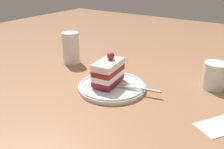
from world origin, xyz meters
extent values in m
plane|color=#926648|center=(0.00, 0.00, 0.00)|extent=(2.40, 2.40, 0.00)
cylinder|color=white|center=(0.03, -0.01, 0.01)|extent=(0.20, 0.20, 0.01)
torus|color=white|center=(0.03, -0.01, 0.01)|extent=(0.19, 0.19, 0.01)
cube|color=maroon|center=(0.04, -0.02, 0.02)|extent=(0.07, 0.11, 0.02)
cube|color=white|center=(0.04, -0.02, 0.04)|extent=(0.07, 0.11, 0.02)
cube|color=maroon|center=(0.04, -0.02, 0.06)|extent=(0.07, 0.11, 0.02)
cube|color=white|center=(0.04, -0.02, 0.07)|extent=(0.07, 0.11, 0.02)
cube|color=white|center=(0.04, -0.02, 0.08)|extent=(0.07, 0.11, 0.00)
sphere|color=maroon|center=(0.04, -0.03, 0.10)|extent=(0.02, 0.02, 0.02)
cube|color=silver|center=(-0.08, -0.03, 0.02)|extent=(0.08, 0.02, 0.00)
cube|color=silver|center=(-0.03, -0.02, 0.02)|extent=(0.02, 0.01, 0.00)
cube|color=silver|center=(-0.01, -0.02, 0.02)|extent=(0.03, 0.01, 0.00)
cube|color=silver|center=(-0.01, -0.02, 0.02)|extent=(0.03, 0.01, 0.00)
cube|color=silver|center=(-0.01, -0.02, 0.02)|extent=(0.03, 0.01, 0.00)
cube|color=silver|center=(-0.01, -0.01, 0.02)|extent=(0.03, 0.01, 0.00)
cylinder|color=white|center=(0.28, -0.11, 0.06)|extent=(0.06, 0.06, 0.12)
cylinder|color=silver|center=(0.28, -0.11, 0.05)|extent=(0.06, 0.06, 0.09)
cylinder|color=white|center=(-0.22, -0.19, 0.04)|extent=(0.07, 0.07, 0.08)
cylinder|color=#B7232D|center=(-0.22, -0.19, 0.02)|extent=(0.06, 0.06, 0.04)
cube|color=white|center=(-0.28, 0.00, 0.00)|extent=(0.11, 0.13, 0.00)
camera|label=1|loc=(-0.33, 0.51, 0.32)|focal=38.39mm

